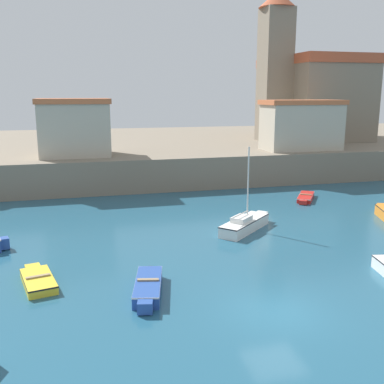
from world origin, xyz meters
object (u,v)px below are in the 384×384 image
(dinghy_red_7, at_px, (306,197))
(harbor_shed_mid_row, at_px, (301,125))
(church, at_px, (308,94))
(sailboat_white_1, at_px, (245,224))
(harbor_shed_near_wharf, at_px, (74,127))
(dinghy_blue_8, at_px, (148,287))
(dinghy_yellow_2, at_px, (38,280))

(dinghy_red_7, xyz_separation_m, harbor_shed_mid_row, (4.42, 9.65, 5.68))
(dinghy_red_7, distance_m, church, 26.05)
(sailboat_white_1, distance_m, church, 36.17)
(harbor_shed_near_wharf, bearing_deg, harbor_shed_mid_row, -3.24)
(church, relative_size, harbor_shed_mid_row, 2.13)
(church, xyz_separation_m, harbor_shed_near_wharf, (-31.12, -10.56, -3.20))
(dinghy_blue_8, xyz_separation_m, harbor_shed_near_wharf, (-2.93, 26.48, 5.68))
(dinghy_yellow_2, xyz_separation_m, dinghy_blue_8, (5.10, -2.40, 0.09))
(harbor_shed_near_wharf, bearing_deg, dinghy_yellow_2, -95.15)
(sailboat_white_1, height_order, harbor_shed_near_wharf, harbor_shed_near_wharf)
(church, distance_m, harbor_shed_near_wharf, 33.02)
(harbor_shed_near_wharf, relative_size, harbor_shed_mid_row, 0.81)
(sailboat_white_1, bearing_deg, dinghy_blue_8, -134.45)
(dinghy_red_7, distance_m, dinghy_blue_8, 22.73)
(sailboat_white_1, xyz_separation_m, dinghy_red_7, (8.55, 7.21, -0.24))
(harbor_shed_mid_row, bearing_deg, sailboat_white_1, -127.57)
(dinghy_red_7, xyz_separation_m, church, (11.54, 21.56, 8.98))
(dinghy_blue_8, height_order, harbor_shed_mid_row, harbor_shed_mid_row)
(dinghy_blue_8, bearing_deg, church, 52.72)
(dinghy_red_7, bearing_deg, church, 61.85)
(dinghy_red_7, relative_size, dinghy_blue_8, 0.89)
(dinghy_yellow_2, xyz_separation_m, harbor_shed_mid_row, (26.17, 22.72, 5.67))
(harbor_shed_mid_row, bearing_deg, dinghy_blue_8, -129.99)
(dinghy_yellow_2, height_order, church, church)
(dinghy_yellow_2, xyz_separation_m, harbor_shed_near_wharf, (2.17, 24.07, 5.77))
(sailboat_white_1, height_order, dinghy_blue_8, sailboat_white_1)
(dinghy_yellow_2, relative_size, harbor_shed_mid_row, 0.45)
(dinghy_yellow_2, height_order, harbor_shed_near_wharf, harbor_shed_near_wharf)
(dinghy_red_7, relative_size, church, 0.21)
(dinghy_yellow_2, distance_m, dinghy_blue_8, 5.64)
(sailboat_white_1, xyz_separation_m, harbor_shed_near_wharf, (-11.03, 18.22, 5.53))
(dinghy_yellow_2, height_order, harbor_shed_mid_row, harbor_shed_mid_row)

